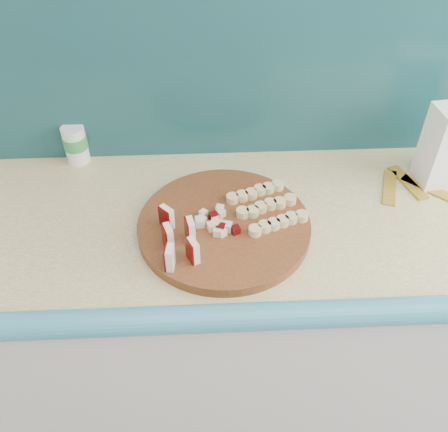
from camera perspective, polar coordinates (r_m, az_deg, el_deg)
kitchen_counter at (r=1.66m, az=16.56°, el=-11.26°), size 2.20×0.63×0.91m
backsplash at (r=1.43m, az=19.16°, el=15.83°), size 2.20×0.02×0.50m
cutting_board at (r=1.20m, az=0.00°, el=-1.16°), size 0.53×0.53×0.03m
apple_wedges at (r=1.11m, az=-5.37°, el=-2.53°), size 0.09×0.17×0.06m
apple_chunks at (r=1.17m, az=-1.18°, el=-0.67°), size 0.07×0.06×0.02m
banana_slices at (r=1.22m, az=4.90°, el=1.09°), size 0.19×0.19×0.02m
canister at (r=1.45m, az=-16.61°, el=7.92°), size 0.07×0.07×0.11m
banana_peel at (r=1.41m, az=20.34°, el=3.22°), size 0.20×0.17×0.01m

